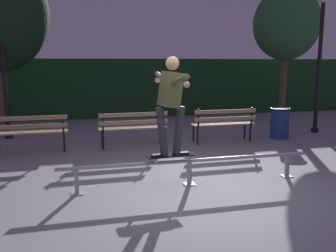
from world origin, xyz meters
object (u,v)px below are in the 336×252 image
(tree_far_right, at_px, (286,24))
(lamp_post_right, at_px, (321,44))
(skateboard, at_px, (170,156))
(park_bench_left_center, at_px, (133,125))
(lamp_post_left, at_px, (2,43))
(grind_rail, at_px, (190,165))
(skateboarder, at_px, (171,98))
(park_bench_leftmost, at_px, (30,129))
(trash_can, at_px, (280,123))
(park_bench_right_center, at_px, (224,121))

(tree_far_right, bearing_deg, lamp_post_right, -96.45)
(skateboard, bearing_deg, park_bench_left_center, 93.13)
(lamp_post_left, bearing_deg, grind_rail, -53.57)
(skateboarder, height_order, tree_far_right, tree_far_right)
(skateboarder, distance_m, lamp_post_left, 5.83)
(park_bench_leftmost, relative_size, lamp_post_right, 0.41)
(skateboard, distance_m, trash_can, 4.83)
(park_bench_left_center, xyz_separation_m, trash_can, (3.93, 0.14, -0.12))
(grind_rail, height_order, lamp_post_left, lamp_post_left)
(grind_rail, xyz_separation_m, park_bench_leftmost, (-2.75, 2.89, 0.20))
(lamp_post_left, bearing_deg, park_bench_right_center, -19.46)
(skateboarder, bearing_deg, grind_rail, -0.05)
(trash_can, bearing_deg, park_bench_left_center, -178.02)
(grind_rail, bearing_deg, park_bench_leftmost, 133.62)
(park_bench_left_center, relative_size, lamp_post_left, 0.41)
(grind_rail, bearing_deg, park_bench_right_center, 58.20)
(skateboarder, distance_m, park_bench_left_center, 3.03)
(skateboard, relative_size, tree_far_right, 0.18)
(park_bench_left_center, relative_size, lamp_post_right, 0.41)
(park_bench_leftmost, bearing_deg, skateboarder, -49.89)
(park_bench_right_center, bearing_deg, skateboarder, -126.16)
(park_bench_left_center, height_order, lamp_post_right, lamp_post_right)
(lamp_post_right, bearing_deg, trash_can, -160.30)
(lamp_post_right, relative_size, trash_can, 4.88)
(grind_rail, height_order, skateboarder, skateboarder)
(park_bench_right_center, bearing_deg, park_bench_left_center, 180.00)
(park_bench_right_center, relative_size, tree_far_right, 0.36)
(grind_rail, xyz_separation_m, trash_can, (3.44, 3.02, 0.08))
(skateboard, bearing_deg, lamp_post_right, 34.18)
(lamp_post_left, relative_size, lamp_post_right, 1.00)
(skateboard, distance_m, tree_far_right, 8.39)
(trash_can, bearing_deg, park_bench_leftmost, -178.75)
(park_bench_leftmost, height_order, lamp_post_right, lamp_post_right)
(skateboard, height_order, lamp_post_right, lamp_post_right)
(park_bench_leftmost, height_order, park_bench_right_center, same)
(park_bench_leftmost, distance_m, tree_far_right, 8.82)
(skateboarder, relative_size, tree_far_right, 0.35)
(park_bench_left_center, bearing_deg, lamp_post_right, 6.95)
(park_bench_right_center, xyz_separation_m, lamp_post_right, (3.10, 0.66, 1.94))
(grind_rail, xyz_separation_m, lamp_post_left, (-3.52, 4.77, 2.14))
(park_bench_leftmost, distance_m, park_bench_right_center, 4.55)
(park_bench_leftmost, bearing_deg, lamp_post_right, 4.90)
(grind_rail, distance_m, park_bench_leftmost, 4.00)
(grind_rail, relative_size, tree_far_right, 0.95)
(grind_rail, height_order, park_bench_leftmost, park_bench_leftmost)
(skateboard, distance_m, lamp_post_left, 6.07)
(skateboarder, bearing_deg, skateboard, -174.71)
(tree_far_right, bearing_deg, skateboarder, -133.60)
(skateboard, relative_size, trash_can, 0.99)
(grind_rail, distance_m, tree_far_right, 8.24)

